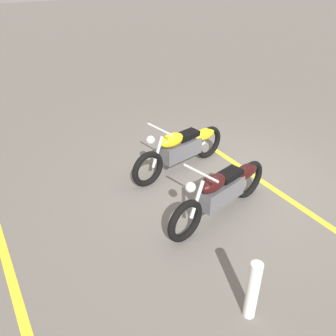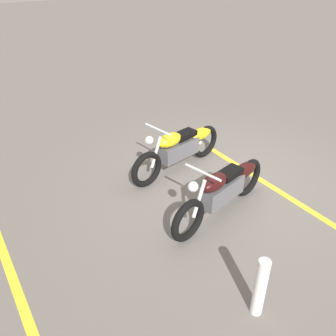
# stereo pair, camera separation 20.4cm
# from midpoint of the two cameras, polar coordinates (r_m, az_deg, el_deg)

# --- Properties ---
(ground_plane) EXTENTS (60.00, 60.00, 0.00)m
(ground_plane) POSITION_cam_midpoint_polar(r_m,az_deg,el_deg) (6.73, 10.21, -1.94)
(ground_plane) COLOR #66605B
(motorcycle_bright_foreground) EXTENTS (2.21, 0.74, 1.04)m
(motorcycle_bright_foreground) POSITION_cam_midpoint_polar(r_m,az_deg,el_deg) (6.75, 3.16, 3.22)
(motorcycle_bright_foreground) COLOR black
(motorcycle_bright_foreground) RESTS_ON ground
(motorcycle_dark_foreground) EXTENTS (2.19, 0.79, 1.04)m
(motorcycle_dark_foreground) POSITION_cam_midpoint_polar(r_m,az_deg,el_deg) (5.62, 9.74, -3.52)
(motorcycle_dark_foreground) COLOR black
(motorcycle_dark_foreground) RESTS_ON ground
(bollard_post) EXTENTS (0.14, 0.14, 0.82)m
(bollard_post) POSITION_cam_midpoint_polar(r_m,az_deg,el_deg) (4.32, 14.72, -18.36)
(bollard_post) COLOR white
(bollard_post) RESTS_ON ground
(parking_stripe_near) EXTENTS (0.15, 3.20, 0.01)m
(parking_stripe_near) POSITION_cam_midpoint_polar(r_m,az_deg,el_deg) (6.76, 16.38, -2.61)
(parking_stripe_near) COLOR yellow
(parking_stripe_near) RESTS_ON ground
(parking_stripe_mid) EXTENTS (0.15, 3.20, 0.01)m
(parking_stripe_mid) POSITION_cam_midpoint_polar(r_m,az_deg,el_deg) (5.58, -23.61, -12.49)
(parking_stripe_mid) COLOR yellow
(parking_stripe_mid) RESTS_ON ground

